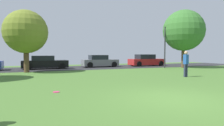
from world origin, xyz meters
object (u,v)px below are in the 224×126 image
(person_thrower, at_px, (186,62))
(parked_car_black, at_px, (45,63))
(frisbee_disc, at_px, (56,92))
(maple_tree_near, at_px, (26,32))
(parked_car_red, at_px, (146,61))
(oak_tree_left, at_px, (184,31))
(parked_car_grey, at_px, (100,61))
(street_lamp_post, at_px, (165,47))

(person_thrower, bearing_deg, parked_car_black, -138.59)
(person_thrower, bearing_deg, frisbee_disc, -73.91)
(person_thrower, bearing_deg, maple_tree_near, -123.55)
(maple_tree_near, height_order, parked_car_red, maple_tree_near)
(oak_tree_left, xyz_separation_m, parked_car_grey, (-8.40, 4.51, -3.50))
(parked_car_black, height_order, parked_car_grey, parked_car_grey)
(oak_tree_left, distance_m, parked_car_grey, 10.16)
(person_thrower, relative_size, parked_car_black, 0.40)
(maple_tree_near, xyz_separation_m, oak_tree_left, (16.19, -0.64, 0.72))
(person_thrower, height_order, parked_car_red, person_thrower)
(parked_car_red, bearing_deg, maple_tree_near, -165.90)
(frisbee_disc, xyz_separation_m, parked_car_black, (0.17, 12.91, 0.63))
(oak_tree_left, height_order, parked_car_black, oak_tree_left)
(frisbee_disc, height_order, street_lamp_post, street_lamp_post)
(parked_car_black, bearing_deg, maple_tree_near, -116.62)
(person_thrower, relative_size, frisbee_disc, 6.63)
(oak_tree_left, relative_size, parked_car_red, 1.42)
(parked_car_grey, bearing_deg, parked_car_red, -3.39)
(maple_tree_near, bearing_deg, street_lamp_post, -1.22)
(maple_tree_near, relative_size, oak_tree_left, 0.82)
(parked_car_grey, distance_m, street_lamp_post, 7.61)
(maple_tree_near, xyz_separation_m, frisbee_disc, (1.46, -9.66, -3.41))
(parked_car_grey, height_order, parked_car_red, parked_car_red)
(maple_tree_near, height_order, frisbee_disc, maple_tree_near)
(parked_car_black, distance_m, parked_car_grey, 6.19)
(frisbee_disc, distance_m, parked_car_black, 12.93)
(oak_tree_left, bearing_deg, maple_tree_near, 177.73)
(parked_car_black, height_order, street_lamp_post, street_lamp_post)
(maple_tree_near, distance_m, parked_car_grey, 9.13)
(person_thrower, bearing_deg, parked_car_grey, -164.95)
(street_lamp_post, bearing_deg, person_thrower, -116.65)
(oak_tree_left, xyz_separation_m, parked_car_black, (-14.56, 3.89, -3.51))
(parked_car_grey, xyz_separation_m, street_lamp_post, (6.16, -4.16, 1.60))
(frisbee_disc, relative_size, street_lamp_post, 0.06)
(person_thrower, distance_m, parked_car_red, 11.58)
(frisbee_disc, xyz_separation_m, street_lamp_post, (12.49, 9.36, 2.24))
(person_thrower, xyz_separation_m, parked_car_black, (-8.71, 10.75, -0.36))
(parked_car_grey, bearing_deg, oak_tree_left, -28.21)
(oak_tree_left, distance_m, parked_car_black, 15.47)
(frisbee_disc, xyz_separation_m, parked_car_grey, (6.33, 13.53, 0.63))
(maple_tree_near, height_order, street_lamp_post, maple_tree_near)
(parked_car_red, bearing_deg, oak_tree_left, -61.46)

